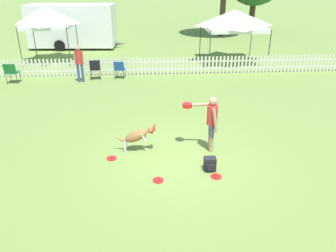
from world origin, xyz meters
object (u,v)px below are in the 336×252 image
backpack_on_grass (210,164)px  canopy_tent_secondary (234,20)px  frisbee_midfield (158,180)px  equipment_trailer (73,25)px  leaping_dog (137,136)px  folding_chair_center (11,71)px  handler_person (210,117)px  spectator_standing (79,60)px  frisbee_near_dog (216,177)px  folding_chair_green_right (119,68)px  folding_chair_blue_left (95,68)px  canopy_tent_main (47,17)px  frisbee_near_handler (112,158)px

backpack_on_grass → canopy_tent_secondary: size_ratio=0.11×
frisbee_midfield → equipment_trailer: (-4.85, 15.93, 1.42)m
leaping_dog → folding_chair_center: size_ratio=1.30×
handler_person → spectator_standing: 8.08m
frisbee_midfield → backpack_on_grass: backpack_on_grass is taller
frisbee_near_dog → backpack_on_grass: 0.37m
folding_chair_center → folding_chair_green_right: 4.71m
leaping_dog → frisbee_midfield: size_ratio=4.53×
handler_person → folding_chair_center: 10.07m
spectator_standing → frisbee_near_dog: bearing=110.5°
folding_chair_blue_left → equipment_trailer: bearing=-80.7°
folding_chair_green_right → canopy_tent_main: size_ratio=0.28×
canopy_tent_main → folding_chair_center: bearing=-100.6°
backpack_on_grass → frisbee_near_dog: bearing=-72.4°
handler_person → frisbee_near_handler: (-2.61, -0.33, -0.95)m
frisbee_near_handler → frisbee_midfield: bearing=-43.0°
folding_chair_blue_left → folding_chair_green_right: folding_chair_blue_left is taller
folding_chair_green_right → backpack_on_grass: bearing=116.6°
handler_person → leaping_dog: (-1.93, 0.08, -0.51)m
frisbee_near_handler → spectator_standing: (-1.95, 6.99, 0.97)m
frisbee_midfield → folding_chair_blue_left: folding_chair_blue_left is taller
leaping_dog → frisbee_midfield: leaping_dog is taller
frisbee_near_handler → spectator_standing: bearing=105.6°
folding_chair_center → leaping_dog: bearing=131.3°
frisbee_near_handler → frisbee_near_dog: same height
handler_person → canopy_tent_secondary: 10.42m
folding_chair_blue_left → equipment_trailer: 7.94m
leaping_dog → equipment_trailer: size_ratio=0.19×
folding_chair_green_right → folding_chair_blue_left: bearing=13.5°
leaping_dog → backpack_on_grass: size_ratio=3.42×
leaping_dog → frisbee_near_dog: (1.89, -1.44, -0.44)m
leaping_dog → canopy_tent_secondary: canopy_tent_secondary is taller
folding_chair_blue_left → folding_chair_green_right: 1.10m
handler_person → folding_chair_center: bearing=51.4°
frisbee_midfield → folding_chair_green_right: bearing=99.5°
folding_chair_green_right → canopy_tent_main: canopy_tent_main is taller
folding_chair_blue_left → frisbee_midfield: bearing=98.7°
frisbee_near_handler → folding_chair_green_right: 7.42m
frisbee_midfield → folding_chair_center: size_ratio=0.29×
handler_person → folding_chair_blue_left: size_ratio=1.65×
frisbee_midfield → folding_chair_blue_left: bearing=106.6°
frisbee_near_handler → folding_chair_green_right: folding_chair_green_right is taller
frisbee_midfield → frisbee_near_handler: bearing=137.0°
handler_person → frisbee_near_dog: handler_person is taller
folding_chair_center → canopy_tent_main: bearing=-99.8°
frisbee_near_dog → folding_chair_blue_left: (-3.90, 8.34, 0.55)m
folding_chair_center → folding_chair_green_right: (4.69, 0.42, -0.06)m
folding_chair_blue_left → canopy_tent_main: canopy_tent_main is taller
handler_person → frisbee_near_dog: size_ratio=5.87×
backpack_on_grass → spectator_standing: 8.93m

